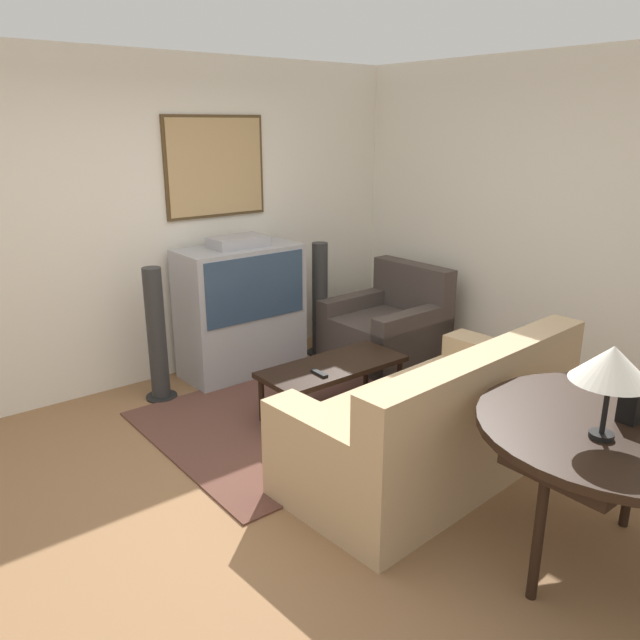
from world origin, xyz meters
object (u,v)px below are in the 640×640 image
(tv, at_px, (241,309))
(coffee_table, at_px, (333,369))
(console_table, at_px, (613,436))
(table_lamp, at_px, (612,365))
(speaker_tower_right, at_px, (320,302))
(speaker_tower_left, at_px, (157,338))
(mantel_clock, at_px, (635,403))
(armchair, at_px, (388,330))
(couch, at_px, (436,427))

(tv, bearing_deg, coffee_table, -84.99)
(console_table, distance_m, table_lamp, 0.45)
(coffee_table, distance_m, speaker_tower_right, 1.31)
(speaker_tower_left, bearing_deg, mantel_clock, -73.76)
(armchair, bearing_deg, speaker_tower_right, -141.17)
(console_table, relative_size, speaker_tower_right, 1.17)
(tv, height_order, speaker_tower_right, tv)
(couch, height_order, table_lamp, table_lamp)
(armchair, bearing_deg, speaker_tower_left, -104.58)
(console_table, bearing_deg, table_lamp, -172.47)
(table_lamp, xyz_separation_m, mantel_clock, (0.30, -0.00, -0.27))
(tv, relative_size, speaker_tower_left, 1.13)
(mantel_clock, bearing_deg, coffee_table, 90.71)
(speaker_tower_right, bearing_deg, tv, 174.95)
(coffee_table, bearing_deg, speaker_tower_left, 130.88)
(coffee_table, bearing_deg, speaker_tower_right, 55.84)
(armchair, bearing_deg, table_lamp, -27.95)
(couch, xyz_separation_m, table_lamp, (-0.22, -1.13, 0.82))
(console_table, xyz_separation_m, table_lamp, (-0.18, -0.02, 0.41))
(tv, xyz_separation_m, table_lamp, (-0.17, -3.36, 0.56))
(couch, xyz_separation_m, mantel_clock, (0.08, -1.13, 0.56))
(console_table, xyz_separation_m, mantel_clock, (0.12, -0.02, 0.15))
(coffee_table, bearing_deg, couch, -92.67)
(armchair, relative_size, coffee_table, 0.81)
(couch, bearing_deg, mantel_clock, 90.31)
(speaker_tower_left, bearing_deg, couch, -67.80)
(couch, bearing_deg, table_lamp, 75.48)
(coffee_table, bearing_deg, mantel_clock, -89.29)
(coffee_table, bearing_deg, tv, 95.01)
(tv, xyz_separation_m, armchair, (1.25, -0.58, -0.30))
(couch, bearing_deg, speaker_tower_right, -113.50)
(console_table, bearing_deg, tv, 90.15)
(speaker_tower_right, bearing_deg, speaker_tower_left, 180.00)
(mantel_clock, distance_m, speaker_tower_left, 3.45)
(table_lamp, bearing_deg, console_table, 7.53)
(console_table, relative_size, speaker_tower_left, 1.17)
(speaker_tower_left, distance_m, speaker_tower_right, 1.66)
(coffee_table, bearing_deg, console_table, -92.40)
(couch, relative_size, speaker_tower_left, 1.84)
(tv, distance_m, coffee_table, 1.18)
(mantel_clock, relative_size, speaker_tower_right, 0.16)
(armchair, xyz_separation_m, speaker_tower_right, (-0.42, 0.50, 0.23))
(tv, height_order, armchair, tv)
(table_lamp, height_order, speaker_tower_left, table_lamp)
(console_table, bearing_deg, speaker_tower_left, 104.41)
(armchair, height_order, coffee_table, armchair)
(tv, bearing_deg, couch, -88.71)
(console_table, height_order, mantel_clock, mantel_clock)
(tv, xyz_separation_m, speaker_tower_left, (-0.83, -0.07, -0.07))
(tv, height_order, console_table, tv)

